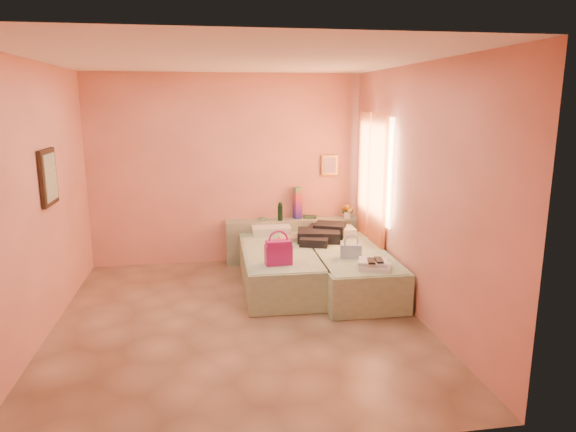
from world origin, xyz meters
The scene contains 16 objects.
ground centered at (0.00, 0.00, 0.00)m, with size 4.50×4.50×0.00m, color #A07F60.
room_walls centered at (0.21, 0.57, 1.79)m, with size 4.02×4.51×2.81m.
headboard_ledge centered at (0.98, 2.10, 0.33)m, with size 2.05×0.30×0.65m, color gray.
bed_left centered at (0.60, 1.05, 0.25)m, with size 0.90×2.00×0.50m, color #ABC9A2.
bed_right centered at (1.50, 0.81, 0.25)m, with size 0.90×2.00×0.50m, color #ABC9A2.
water_bottle centered at (0.77, 2.06, 0.78)m, with size 0.07×0.07×0.27m, color #133621.
rainbow_box centered at (1.05, 2.16, 0.89)m, with size 0.11×0.11×0.48m, color #B6166B.
small_dish centered at (0.51, 2.13, 0.67)m, with size 0.13×0.13×0.03m, color #47835A.
green_book centered at (1.24, 2.16, 0.67)m, with size 0.19×0.14×0.03m, color #27492F.
flower_vase centered at (1.80, 2.05, 0.78)m, with size 0.20×0.20×0.25m, color white.
magenta_handbag centered at (0.51, 0.42, 0.65)m, with size 0.31×0.18×0.29m, color #B6166B.
khaki_garment centered at (0.84, 1.48, 0.53)m, with size 0.34×0.27×0.06m, color tan.
clothes_pile centered at (1.26, 1.38, 0.59)m, with size 0.63×0.63×0.19m, color black.
blue_handbag centered at (1.43, 0.53, 0.58)m, with size 0.26×0.11×0.17m, color #3F6099.
towel_stack centered at (1.58, 0.06, 0.55)m, with size 0.35×0.30×0.10m, color silver.
sandal_pair centered at (1.57, 0.03, 0.61)m, with size 0.16×0.21×0.02m, color black.
Camera 1 is at (-0.30, -5.36, 2.37)m, focal length 32.00 mm.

